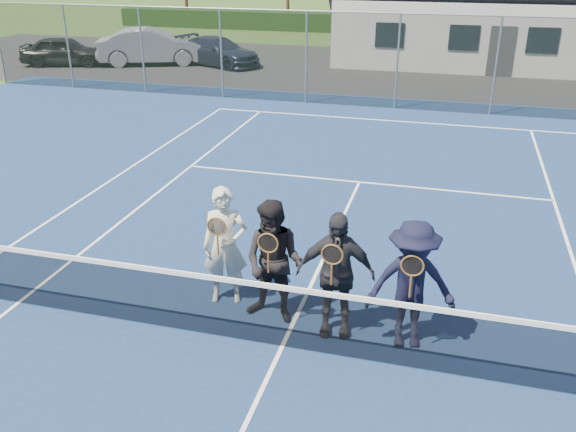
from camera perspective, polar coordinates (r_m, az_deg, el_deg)
name	(u,v)px	position (r m, az deg, el deg)	size (l,w,h in m)	color
ground	(411,72)	(26.98, 11.45, 13.03)	(220.00, 220.00, 0.00)	#2C4819
court_surface	(282,347)	(8.33, -0.53, -12.17)	(30.00, 30.00, 0.02)	navy
tarmac_carpark	(319,68)	(27.55, 2.91, 13.69)	(40.00, 12.00, 0.01)	black
hedge_row	(429,26)	(38.76, 13.08, 16.94)	(40.00, 1.20, 1.10)	black
car_a	(65,51)	(29.72, -20.18, 14.30)	(1.50, 3.74, 1.27)	black
car_b	(152,47)	(28.86, -12.57, 15.22)	(1.67, 4.78, 1.57)	gray
car_c	(217,51)	(28.19, -6.64, 15.05)	(1.72, 4.22, 1.23)	#191D32
court_markings	(282,346)	(8.32, -0.53, -12.09)	(11.03, 23.83, 0.01)	white
tennis_net	(282,314)	(8.03, -0.54, -9.13)	(11.68, 0.08, 1.10)	slate
perimeter_fence	(397,62)	(20.34, 10.21, 14.01)	(30.07, 0.07, 3.02)	slate
player_a	(225,246)	(8.92, -5.91, -2.81)	(0.75, 0.59, 1.80)	beige
player_b	(274,262)	(8.43, -1.31, -4.37)	(0.96, 0.80, 1.80)	black
player_c	(335,274)	(8.17, 4.45, -5.44)	(1.11, 0.60, 1.80)	#25252A
player_d	(411,285)	(8.05, 11.47, -6.39)	(1.28, 0.90, 1.80)	black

